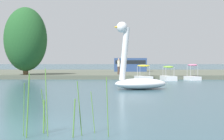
{
  "coord_description": "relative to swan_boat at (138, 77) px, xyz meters",
  "views": [
    {
      "loc": [
        2.2,
        -9.36,
        1.75
      ],
      "look_at": [
        1.85,
        19.73,
        1.08
      ],
      "focal_mm": 57.16,
      "sensor_mm": 36.0,
      "label": 1
    }
  ],
  "objects": [
    {
      "name": "ground_plane",
      "position": [
        -3.57,
        -13.31,
        -0.77
      ],
      "size": [
        531.49,
        531.49,
        0.0
      ],
      "primitive_type": "plane",
      "color": "#385966"
    },
    {
      "name": "shore_bank_far",
      "position": [
        -3.57,
        26.19,
        -0.57
      ],
      "size": [
        146.22,
        27.18,
        0.4
      ],
      "primitive_type": "cube",
      "color": "#5B6051",
      "rests_on": "ground_plane"
    },
    {
      "name": "swan_boat",
      "position": [
        0.0,
        0.0,
        0.0
      ],
      "size": [
        3.72,
        2.69,
        4.27
      ],
      "color": "white",
      "rests_on": "ground_plane"
    },
    {
      "name": "pedal_boat_yellow",
      "position": [
        1.23,
        11.48,
        -0.32
      ],
      "size": [
        1.7,
        2.36,
        1.48
      ],
      "color": "white",
      "rests_on": "ground_plane"
    },
    {
      "name": "pedal_boat_lime",
      "position": [
        3.55,
        11.02,
        -0.35
      ],
      "size": [
        1.4,
        2.24,
        1.37
      ],
      "color": "white",
      "rests_on": "ground_plane"
    },
    {
      "name": "pedal_boat_pink",
      "position": [
        5.92,
        11.49,
        -0.33
      ],
      "size": [
        1.4,
        2.07,
        1.54
      ],
      "color": "white",
      "rests_on": "ground_plane"
    },
    {
      "name": "tree_willow_overhanging",
      "position": [
        -10.8,
        14.18,
        3.31
      ],
      "size": [
        6.29,
        6.23,
        7.0
      ],
      "color": "brown",
      "rests_on": "shore_bank_far"
    },
    {
      "name": "person_on_path",
      "position": [
        -1.12,
        15.21,
        0.51
      ],
      "size": [
        0.28,
        0.27,
        1.71
      ],
      "color": "#47382D",
      "rests_on": "shore_bank_far"
    },
    {
      "name": "parked_van",
      "position": [
        0.64,
        27.07,
        0.65
      ],
      "size": [
        4.62,
        2.2,
        1.87
      ],
      "color": "navy",
      "rests_on": "shore_bank_far"
    },
    {
      "name": "reed_clump_foreground",
      "position": [
        -2.81,
        -14.28,
        -0.16
      ],
      "size": [
        2.02,
        0.8,
        1.6
      ],
      "color": "#568E38",
      "rests_on": "ground_plane"
    }
  ]
}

